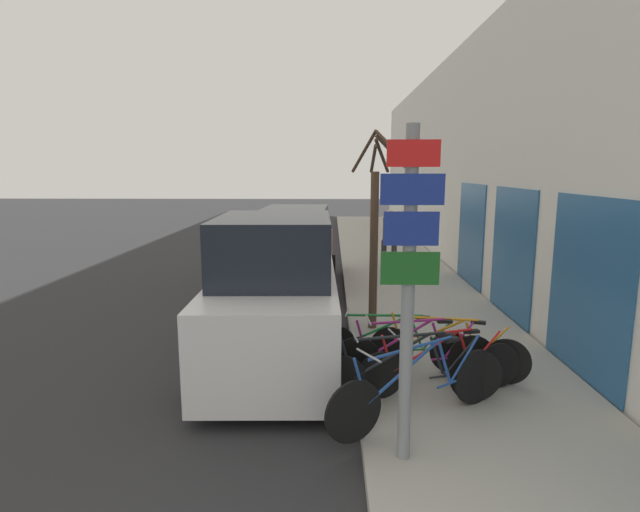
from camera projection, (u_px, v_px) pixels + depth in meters
ground_plane at (305, 292)px, 12.63m from camera, size 80.00×80.00×0.00m
sidewalk_curb at (394, 268)px, 15.32m from camera, size 3.20×32.00×0.15m
building_facade at (457, 164)px, 14.63m from camera, size 0.23×32.00×6.50m
signpost at (408, 285)px, 4.80m from camera, size 0.59×0.15×3.33m
bicycle_0 at (420, 388)px, 5.78m from camera, size 2.20×1.34×0.97m
bicycle_1 at (409, 374)px, 6.18m from camera, size 2.41×0.49×0.95m
bicycle_2 at (441, 366)px, 6.53m from camera, size 2.22×0.62×0.87m
bicycle_3 at (414, 356)px, 6.81m from camera, size 2.27×0.44×0.93m
bicycle_4 at (447, 351)px, 7.05m from camera, size 2.14×0.76×0.89m
bicycle_5 at (393, 345)px, 7.33m from camera, size 2.29×0.51×0.85m
parked_car_0 at (275, 299)px, 7.75m from camera, size 2.16×4.37×2.37m
parked_car_1 at (297, 251)px, 13.08m from camera, size 2.07×4.17×2.11m
pedestrian_near at (389, 235)px, 14.64m from camera, size 0.45×0.39×1.75m
street_tree at (375, 231)px, 9.05m from camera, size 1.06×1.49×3.60m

